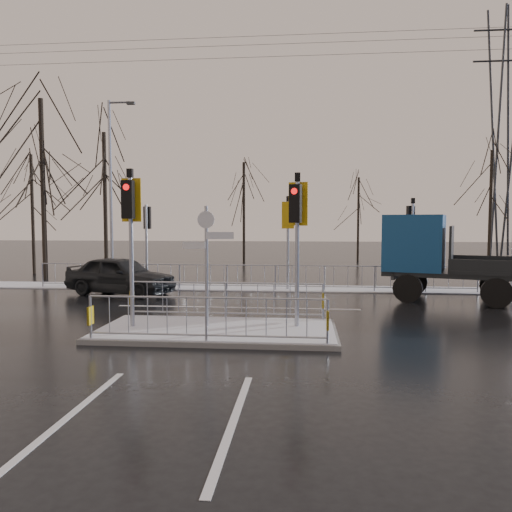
# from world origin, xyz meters

# --- Properties ---
(ground) EXTENTS (120.00, 120.00, 0.00)m
(ground) POSITION_xyz_m (0.00, 0.00, 0.00)
(ground) COLOR black
(ground) RESTS_ON ground
(snow_verge) EXTENTS (30.00, 2.00, 0.04)m
(snow_verge) POSITION_xyz_m (0.00, 8.60, 0.02)
(snow_verge) COLOR silver
(snow_verge) RESTS_ON ground
(lane_markings) EXTENTS (8.00, 11.38, 0.01)m
(lane_markings) POSITION_xyz_m (0.00, -0.33, 0.00)
(lane_markings) COLOR silver
(lane_markings) RESTS_ON ground
(traffic_island) EXTENTS (6.00, 3.04, 4.15)m
(traffic_island) POSITION_xyz_m (-0.01, 0.01, 0.39)
(traffic_island) COLOR #63625E
(traffic_island) RESTS_ON ground
(far_kerb_fixtures) EXTENTS (18.00, 0.65, 3.83)m
(far_kerb_fixtures) POSITION_xyz_m (0.29, 8.09, 1.02)
(far_kerb_fixtures) COLOR #969AA3
(far_kerb_fixtures) RESTS_ON ground
(car_far_lane) EXTENTS (4.70, 2.94, 1.49)m
(car_far_lane) POSITION_xyz_m (-4.92, 6.34, 0.75)
(car_far_lane) COLOR black
(car_far_lane) RESTS_ON ground
(flatbed_truck) EXTENTS (7.03, 4.32, 3.06)m
(flatbed_truck) POSITION_xyz_m (7.10, 6.11, 1.63)
(flatbed_truck) COLOR black
(flatbed_truck) RESTS_ON ground
(tree_near_a) EXTENTS (4.75, 4.75, 8.97)m
(tree_near_a) POSITION_xyz_m (-10.50, 11.00, 6.11)
(tree_near_a) COLOR black
(tree_near_a) RESTS_ON ground
(tree_near_b) EXTENTS (4.00, 4.00, 7.55)m
(tree_near_b) POSITION_xyz_m (-8.00, 12.50, 5.15)
(tree_near_b) COLOR black
(tree_near_b) RESTS_ON ground
(tree_near_c) EXTENTS (3.50, 3.50, 6.61)m
(tree_near_c) POSITION_xyz_m (-12.50, 13.50, 4.50)
(tree_near_c) COLOR black
(tree_near_c) RESTS_ON ground
(tree_far_a) EXTENTS (3.75, 3.75, 7.08)m
(tree_far_a) POSITION_xyz_m (-2.00, 22.00, 4.82)
(tree_far_a) COLOR black
(tree_far_a) RESTS_ON ground
(tree_far_b) EXTENTS (3.25, 3.25, 6.14)m
(tree_far_b) POSITION_xyz_m (6.00, 24.00, 4.18)
(tree_far_b) COLOR black
(tree_far_b) RESTS_ON ground
(tree_far_c) EXTENTS (4.00, 4.00, 7.55)m
(tree_far_c) POSITION_xyz_m (14.00, 21.00, 5.15)
(tree_far_c) COLOR black
(tree_far_c) RESTS_ON ground
(street_lamp_left) EXTENTS (1.25, 0.18, 8.20)m
(street_lamp_left) POSITION_xyz_m (-6.43, 9.50, 4.49)
(street_lamp_left) COLOR #969AA3
(street_lamp_left) RESTS_ON ground
(pylon_wires) EXTENTS (70.00, 2.38, 19.97)m
(pylon_wires) POSITION_xyz_m (16.88, 30.00, 11.03)
(pylon_wires) COLOR #2D3033
(pylon_wires) RESTS_ON ground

